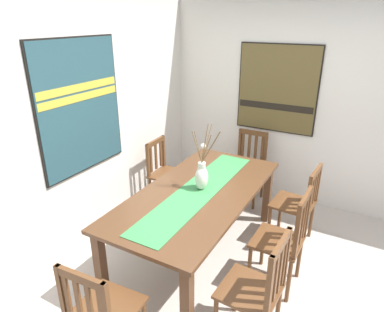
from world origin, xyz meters
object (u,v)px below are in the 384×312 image
at_px(chair_2, 248,165).
at_px(painting_on_back_wall, 80,107).
at_px(chair_4, 258,289).
at_px(chair_5, 101,312).
at_px(chair_1, 166,173).
at_px(centerpiece_vase, 202,175).
at_px(dining_table, 198,199).
at_px(chair_0, 298,203).
at_px(painting_on_side_wall, 277,89).
at_px(chair_3, 284,239).

bearing_deg(chair_2, painting_on_back_wall, 143.90).
height_order(chair_4, chair_5, chair_4).
bearing_deg(chair_1, centerpiece_vase, -126.86).
xyz_separation_m(dining_table, chair_2, (1.38, -0.02, -0.17)).
height_order(chair_1, chair_4, chair_4).
bearing_deg(chair_4, chair_5, 128.96).
bearing_deg(painting_on_back_wall, chair_5, -133.62).
distance_m(chair_0, chair_4, 1.42).
height_order(dining_table, painting_on_side_wall, painting_on_side_wall).
relative_size(centerpiece_vase, chair_4, 0.67).
xyz_separation_m(centerpiece_vase, chair_3, (-0.06, -0.86, -0.40)).
height_order(centerpiece_vase, chair_0, centerpiece_vase).
distance_m(dining_table, chair_0, 1.11).
xyz_separation_m(centerpiece_vase, painting_on_side_wall, (1.63, -0.22, 0.58)).
relative_size(chair_3, chair_4, 1.01).
height_order(dining_table, chair_1, chair_1).
bearing_deg(painting_on_side_wall, chair_2, 144.06).
bearing_deg(chair_0, dining_table, 130.74).
xyz_separation_m(dining_table, painting_on_side_wall, (1.68, -0.23, 0.82)).
height_order(chair_5, painting_on_back_wall, painting_on_back_wall).
height_order(chair_0, chair_3, chair_3).
height_order(chair_4, painting_on_back_wall, painting_on_back_wall).
xyz_separation_m(chair_4, painting_on_back_wall, (0.44, 2.05, 1.00)).
xyz_separation_m(chair_3, painting_on_back_wall, (-0.25, 2.06, 1.00)).
relative_size(centerpiece_vase, chair_2, 0.70).
bearing_deg(chair_4, chair_0, 1.35).
xyz_separation_m(chair_2, chair_4, (-2.09, -0.85, 0.01)).
distance_m(centerpiece_vase, chair_1, 1.14).
distance_m(chair_1, chair_4, 2.20).
bearing_deg(centerpiece_vase, chair_1, 53.14).
bearing_deg(dining_table, centerpiece_vase, -14.70).
bearing_deg(chair_4, painting_on_back_wall, 77.95).
height_order(chair_2, chair_5, chair_2).
bearing_deg(painting_on_side_wall, painting_on_back_wall, 143.92).
relative_size(chair_4, painting_on_side_wall, 0.87).
xyz_separation_m(chair_0, chair_2, (0.66, 0.81, 0.01)).
height_order(dining_table, centerpiece_vase, centerpiece_vase).
bearing_deg(centerpiece_vase, dining_table, 165.30).
relative_size(chair_3, painting_on_back_wall, 0.74).
bearing_deg(painting_on_back_wall, chair_1, -20.05).
xyz_separation_m(chair_5, painting_on_back_wall, (1.13, 1.19, 1.02)).
bearing_deg(centerpiece_vase, chair_0, -50.68).
bearing_deg(chair_0, painting_on_back_wall, 116.04).
xyz_separation_m(dining_table, chair_4, (-0.71, -0.87, -0.16)).
relative_size(chair_2, chair_3, 0.96).
height_order(chair_3, painting_on_side_wall, painting_on_side_wall).
relative_size(chair_0, chair_4, 0.94).
xyz_separation_m(chair_3, chair_4, (-0.69, 0.01, 0.00)).
height_order(centerpiece_vase, chair_1, centerpiece_vase).
height_order(dining_table, painting_on_back_wall, painting_on_back_wall).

